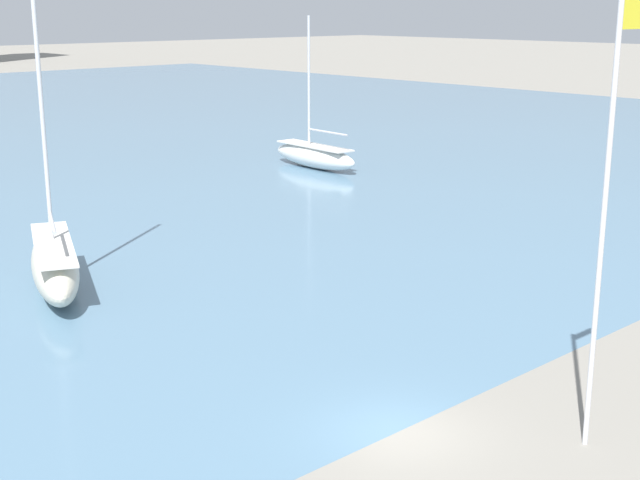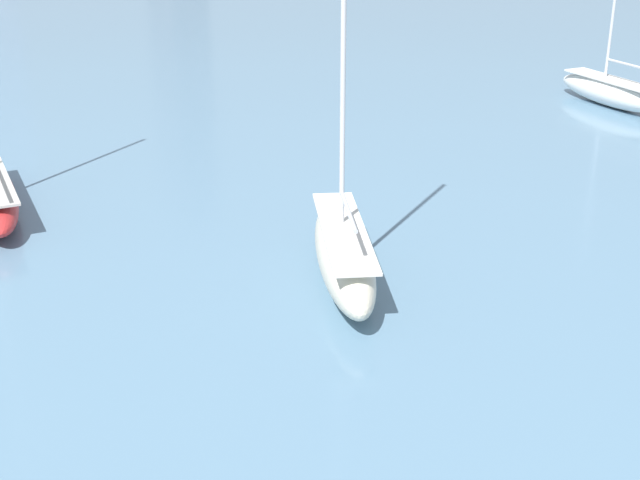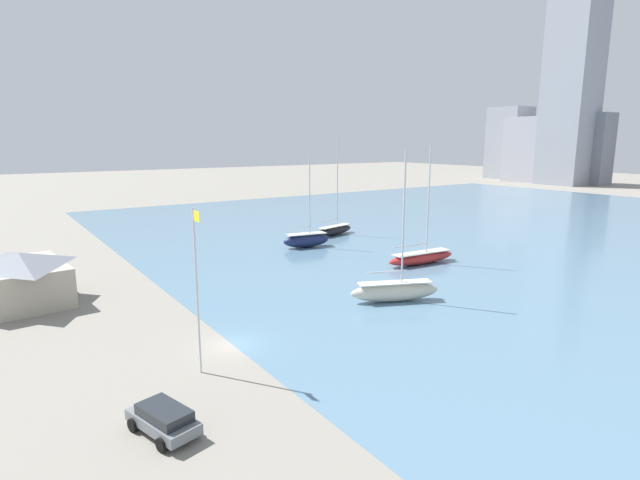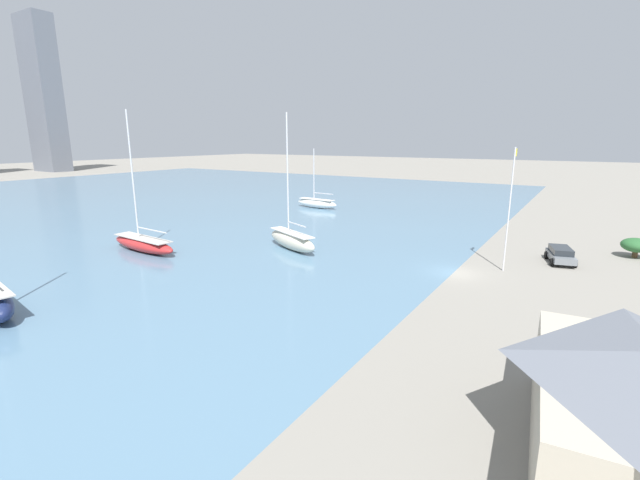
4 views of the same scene
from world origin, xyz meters
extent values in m
cube|color=slate|center=(0.00, 70.00, 0.00)|extent=(180.00, 140.00, 0.00)
ellipsoid|color=beige|center=(-0.93, 18.19, 1.00)|extent=(5.30, 9.10, 1.99)
cube|color=silver|center=(-0.93, 18.19, 1.94)|extent=(4.35, 7.46, 0.10)
cube|color=#2D2D33|center=(-0.93, 18.19, 0.45)|extent=(0.80, 1.57, 0.89)
cylinder|color=silver|center=(-0.66, 18.82, 8.58)|extent=(0.18, 0.18, 13.17)
cylinder|color=silver|center=(-1.38, 17.14, 3.09)|extent=(1.58, 3.41, 0.14)
ellipsoid|color=white|center=(26.23, 32.18, 0.82)|extent=(2.48, 8.74, 1.64)
cube|color=silver|center=(26.23, 32.18, 1.60)|extent=(2.04, 7.17, 0.10)
cube|color=#2D2D33|center=(26.23, 32.18, 0.37)|extent=(0.26, 1.56, 0.74)
cylinder|color=silver|center=(26.27, 32.82, 6.18)|extent=(0.18, 0.18, 9.06)
cylinder|color=silver|center=(26.13, 30.70, 2.75)|extent=(0.43, 4.25, 0.14)
camera|label=1|loc=(-16.64, -14.94, 11.30)|focal=50.00mm
camera|label=2|loc=(-15.39, -6.32, 13.44)|focal=50.00mm
camera|label=3|loc=(34.69, -15.21, 15.93)|focal=28.00mm
camera|label=4|loc=(-39.42, -9.91, 12.29)|focal=24.00mm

